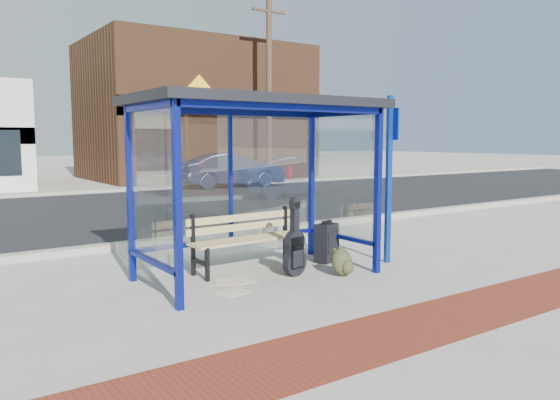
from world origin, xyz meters
TOP-DOWN VIEW (x-y plane):
  - ground at (0.00, 0.00)m, footprint 120.00×120.00m
  - brick_paver_strip at (0.00, -2.60)m, footprint 60.00×1.00m
  - curb_near at (0.00, 2.90)m, footprint 60.00×0.25m
  - street_asphalt at (0.00, 8.00)m, footprint 60.00×10.00m
  - curb_far at (0.00, 13.10)m, footprint 60.00×0.25m
  - far_sidewalk at (0.00, 15.00)m, footprint 60.00×4.00m
  - bus_shelter at (0.00, 0.07)m, footprint 3.30×1.80m
  - storefront_brown at (8.00, 18.49)m, footprint 10.00×7.08m
  - tree_right at (12.50, 22.00)m, footprint 3.60×3.60m
  - utility_pole_east at (9.00, 13.40)m, footprint 1.60×0.24m
  - bench at (0.10, 0.46)m, footprint 1.82×0.52m
  - guitar_bag at (0.43, -0.25)m, footprint 0.39×0.18m
  - suitcase at (1.35, 0.17)m, footprint 0.43×0.34m
  - backpack at (0.98, -0.63)m, footprint 0.34×0.31m
  - sign_post at (2.10, -0.38)m, footprint 0.13×0.31m
  - newspaper_a at (-0.50, 0.00)m, footprint 0.39×0.42m
  - newspaper_b at (-0.69, -0.50)m, footprint 0.44×0.38m
  - newspaper_c at (-0.34, -0.05)m, footprint 0.35×0.43m
  - parked_car at (6.70, 12.61)m, footprint 4.19×1.85m
  - fire_hydrant at (10.45, 13.92)m, footprint 0.31×0.20m

SIDE VIEW (x-z plane):
  - ground at x=0.00m, z-range 0.00..0.00m
  - street_asphalt at x=0.00m, z-range 0.00..0.00m
  - newspaper_a at x=-0.50m, z-range 0.00..0.01m
  - newspaper_b at x=-0.69m, z-range 0.00..0.01m
  - newspaper_c at x=-0.34m, z-range 0.00..0.01m
  - far_sidewalk at x=0.00m, z-range 0.00..0.01m
  - brick_paver_strip at x=0.00m, z-range 0.00..0.01m
  - curb_near at x=0.00m, z-range 0.00..0.12m
  - curb_far at x=0.00m, z-range 0.00..0.12m
  - backpack at x=0.98m, z-range -0.01..0.38m
  - suitcase at x=1.35m, z-range -0.02..0.62m
  - fire_hydrant at x=10.45m, z-range 0.03..0.71m
  - guitar_bag at x=0.43m, z-range -0.14..0.89m
  - bench at x=0.10m, z-range 0.06..0.91m
  - parked_car at x=6.70m, z-range 0.00..1.34m
  - sign_post at x=2.10m, z-range 0.16..2.68m
  - bus_shelter at x=0.00m, z-range 0.86..3.28m
  - storefront_brown at x=8.00m, z-range 0.00..6.40m
  - utility_pole_east at x=9.00m, z-range 0.11..8.11m
  - tree_right at x=12.50m, z-range 1.94..8.97m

